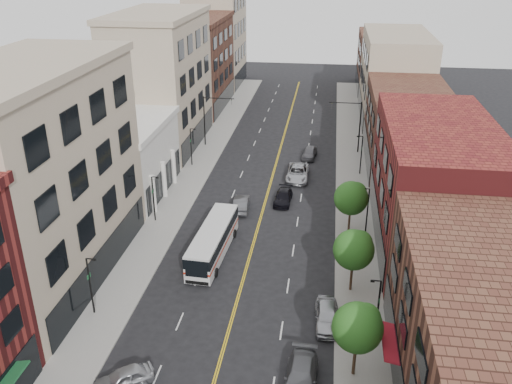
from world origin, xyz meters
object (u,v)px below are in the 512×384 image
at_px(city_bus, 213,240).
at_px(car_lane_behind, 241,204).
at_px(car_parked_mid, 301,377).
at_px(car_lane_c, 310,153).
at_px(car_lane_a, 283,197).
at_px(car_parked_far, 327,316).
at_px(car_lane_b, 298,173).
at_px(car_angle_a, 124,378).

relative_size(city_bus, car_lane_behind, 2.46).
relative_size(city_bus, car_parked_mid, 2.11).
xyz_separation_m(city_bus, car_lane_c, (7.80, 26.94, -0.89)).
distance_m(car_lane_a, car_lane_c, 14.84).
relative_size(car_parked_mid, car_lane_a, 1.14).
xyz_separation_m(car_parked_far, car_lane_behind, (-9.80, 18.75, -0.05)).
distance_m(car_parked_far, car_lane_a, 21.88).
bearing_deg(car_parked_far, car_parked_mid, -106.41).
bearing_deg(car_lane_c, city_bus, -99.34).
distance_m(car_parked_mid, car_parked_far, 6.95).
bearing_deg(car_lane_b, car_lane_a, -99.04).
bearing_deg(car_lane_behind, car_parked_mid, 102.96).
height_order(car_angle_a, car_lane_a, car_angle_a).
height_order(car_parked_mid, car_lane_a, car_parked_mid).
height_order(car_angle_a, car_lane_behind, car_lane_behind).
xyz_separation_m(city_bus, car_lane_b, (6.65, 19.33, -0.81)).
height_order(car_lane_a, car_lane_b, car_lane_b).
relative_size(car_angle_a, car_lane_behind, 0.90).
xyz_separation_m(car_angle_a, car_lane_c, (10.20, 44.25, 0.05)).
bearing_deg(car_angle_a, car_lane_a, 130.60).
bearing_deg(car_angle_a, car_lane_b, 131.68).
relative_size(city_bus, car_lane_a, 2.40).
xyz_separation_m(city_bus, car_angle_a, (-2.40, -17.30, -0.94)).
xyz_separation_m(car_parked_far, car_lane_b, (-4.20, 28.27, 0.03)).
relative_size(car_parked_far, car_lane_c, 1.07).
distance_m(car_angle_a, car_parked_far, 15.68).
bearing_deg(car_parked_mid, car_lane_behind, 110.51).
distance_m(car_angle_a, car_lane_behind, 27.33).
relative_size(car_parked_far, car_lane_behind, 1.03).
xyz_separation_m(car_lane_b, car_lane_c, (1.15, 7.61, -0.08)).
relative_size(car_lane_behind, car_lane_c, 1.03).
height_order(city_bus, car_lane_c, city_bus).
distance_m(city_bus, car_parked_far, 14.09).
distance_m(car_parked_far, car_lane_behind, 21.16).
bearing_deg(car_lane_behind, car_lane_c, -116.33).
xyz_separation_m(city_bus, car_lane_a, (5.50, 12.28, -0.96)).
bearing_deg(car_parked_far, car_angle_a, -150.86).
relative_size(car_angle_a, car_lane_b, 0.68).
bearing_deg(car_parked_far, car_lane_behind, 114.49).
distance_m(car_lane_behind, car_lane_b, 11.04).
bearing_deg(city_bus, car_lane_c, 76.98).
height_order(car_lane_behind, car_lane_b, car_lane_b).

